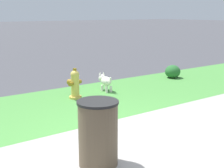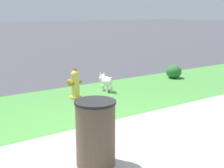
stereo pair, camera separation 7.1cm
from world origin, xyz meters
The scene contains 7 objects.
ground_plane centered at (0.00, 0.00, 0.00)m, with size 120.00×120.00×0.00m, color #424247.
sidewalk_pavement centered at (0.00, 0.00, 0.01)m, with size 18.00×2.21×0.01m, color #9E9993.
grass_verge centered at (0.00, 2.45, 0.00)m, with size 18.00×2.69×0.01m, color #47893D.
fire_hydrant_near_corner centered at (0.57, 2.77, 0.32)m, with size 0.37×0.34×0.67m.
small_white_dog centered at (1.46, 2.91, 0.25)m, with size 0.24×0.52×0.44m.
trash_bin centered at (-0.67, -0.08, 0.41)m, with size 0.50×0.50×0.82m.
shrub_bush_near_lamp centered at (3.89, 3.07, 0.19)m, with size 0.44×0.44×0.37m.
Camera 1 is at (-2.58, -3.06, 1.84)m, focal length 50.00 mm.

